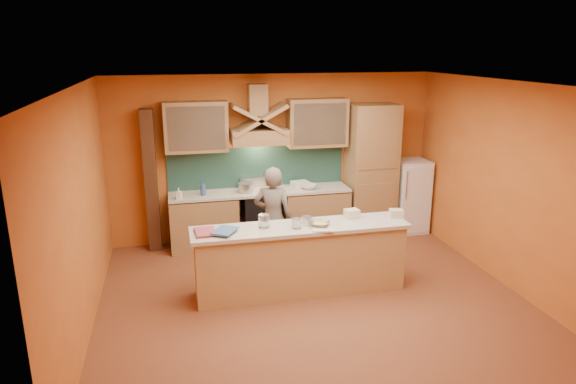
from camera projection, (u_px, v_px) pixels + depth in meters
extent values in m
cube|color=brown|center=(313.00, 300.00, 6.78)|extent=(5.50, 5.00, 0.01)
cube|color=white|center=(316.00, 84.00, 6.01)|extent=(5.50, 5.00, 0.01)
cube|color=#C36526|center=(274.00, 158.00, 8.73)|extent=(5.50, 0.02, 2.80)
cube|color=#C36526|center=(402.00, 287.00, 4.05)|extent=(5.50, 0.02, 2.80)
cube|color=#C36526|center=(81.00, 215.00, 5.79)|extent=(0.02, 5.00, 2.80)
cube|color=#C36526|center=(508.00, 186.00, 6.99)|extent=(0.02, 5.00, 2.80)
cube|color=#9E7548|center=(204.00, 223.00, 8.45)|extent=(1.10, 0.60, 0.86)
cube|color=#9E7548|center=(315.00, 214.00, 8.86)|extent=(1.10, 0.60, 0.86)
cube|color=beige|center=(260.00, 192.00, 8.53)|extent=(3.00, 0.62, 0.04)
cube|color=black|center=(261.00, 217.00, 8.65)|extent=(0.60, 0.58, 0.90)
cube|color=#1B3D36|center=(257.00, 167.00, 8.70)|extent=(3.00, 0.03, 0.70)
cube|color=#9E7548|center=(259.00, 136.00, 8.32)|extent=(0.92, 0.50, 0.24)
cube|color=#9E7548|center=(257.00, 100.00, 8.25)|extent=(0.30, 0.30, 0.50)
cube|color=#9E7548|center=(196.00, 127.00, 8.12)|extent=(1.00, 0.35, 0.80)
cube|color=#9E7548|center=(317.00, 123.00, 8.56)|extent=(1.00, 0.35, 0.80)
cube|color=#9E7548|center=(371.00, 171.00, 8.88)|extent=(0.80, 0.60, 2.30)
cube|color=white|center=(409.00, 196.00, 9.18)|extent=(0.58, 0.60, 1.30)
cube|color=#472816|center=(151.00, 181.00, 8.22)|extent=(0.20, 0.30, 2.30)
cube|color=tan|center=(300.00, 261.00, 6.92)|extent=(2.80, 0.55, 0.88)
cube|color=beige|center=(301.00, 228.00, 6.78)|extent=(2.90, 0.62, 0.05)
imported|color=#70665B|center=(273.00, 219.00, 7.55)|extent=(0.67, 0.56, 1.57)
cylinder|color=#B7B8BE|center=(246.00, 189.00, 8.41)|extent=(0.26, 0.26, 0.15)
cylinder|color=silver|center=(272.00, 184.00, 8.67)|extent=(0.26, 0.26, 0.15)
imported|color=white|center=(179.00, 194.00, 8.02)|extent=(0.10, 0.10, 0.18)
imported|color=#32508A|center=(203.00, 188.00, 8.22)|extent=(0.13, 0.13, 0.25)
imported|color=silver|center=(309.00, 187.00, 8.60)|extent=(0.28, 0.28, 0.08)
cube|color=silver|center=(300.00, 184.00, 8.71)|extent=(0.31, 0.26, 0.10)
imported|color=#AE3E44|center=(195.00, 233.00, 6.46)|extent=(0.28, 0.36, 0.03)
imported|color=#3E6089|center=(216.00, 230.00, 6.53)|extent=(0.40, 0.42, 0.03)
cylinder|color=silver|center=(264.00, 221.00, 6.69)|extent=(0.15, 0.15, 0.17)
cylinder|color=silver|center=(296.00, 224.00, 6.67)|extent=(0.14, 0.14, 0.13)
cube|color=white|center=(307.00, 221.00, 6.81)|extent=(0.13, 0.13, 0.09)
imported|color=silver|center=(320.00, 224.00, 6.75)|extent=(0.35, 0.35, 0.06)
cube|color=beige|center=(322.00, 229.00, 6.62)|extent=(0.30, 0.25, 0.02)
cube|color=beige|center=(352.00, 214.00, 7.07)|extent=(0.21, 0.18, 0.12)
cube|color=beige|center=(396.00, 213.00, 7.10)|extent=(0.20, 0.17, 0.11)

